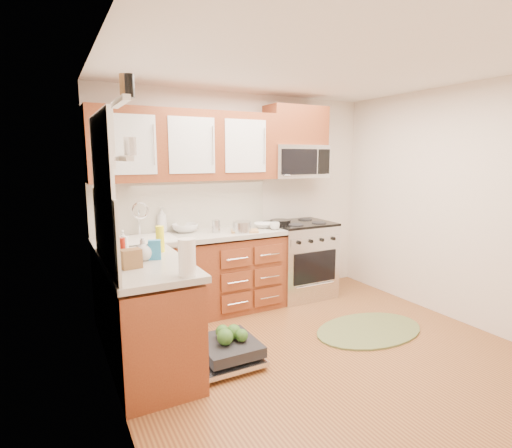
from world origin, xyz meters
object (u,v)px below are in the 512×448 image
skillet (280,222)px  bowl_b (185,228)px  upper_cabinets (187,146)px  cutting_board (245,231)px  microwave (296,162)px  sink (145,251)px  cup (275,226)px  bowl_a (264,225)px  paper_towel_roll (187,257)px  range (300,259)px  stock_pot (242,227)px  rug (369,330)px  dishwasher (224,352)px

skillet → bowl_b: bowl_b is taller
upper_cabinets → cutting_board: (0.56, -0.28, -0.94)m
microwave → sink: size_ratio=1.23×
cup → bowl_b: bearing=160.3°
bowl_a → bowl_b: 0.93m
upper_cabinets → bowl_b: (-0.04, 0.03, -0.90)m
upper_cabinets → sink: size_ratio=3.31×
paper_towel_roll → cup: paper_towel_roll is taller
range → skillet: (-0.28, 0.03, 0.50)m
cup → upper_cabinets: bearing=160.9°
range → sink: bearing=-179.7°
stock_pot → paper_towel_roll: paper_towel_roll is taller
sink → stock_pot: size_ratio=2.94×
upper_cabinets → cutting_board: 1.13m
sink → paper_towel_roll: (-0.02, -1.44, 0.26)m
range → paper_towel_roll: bearing=-143.3°
microwave → rug: microwave is taller
upper_cabinets → stock_pot: bearing=-30.7°
bowl_a → skillet: bearing=6.7°
range → dishwasher: 1.95m
cutting_board → bowl_a: (0.32, 0.14, 0.02)m
bowl_a → cup: cup is taller
skillet → sink: bearing=-178.6°
rug → bowl_b: size_ratio=4.12×
rug → bowl_a: size_ratio=5.20×
bowl_b → range: bearing=-6.7°
microwave → stock_pot: 1.18m
microwave → sink: microwave is taller
cutting_board → bowl_a: 0.35m
upper_cabinets → bowl_b: upper_cabinets is taller
microwave → paper_towel_roll: 2.58m
sink → dishwasher: size_ratio=0.89×
stock_pot → microwave: bearing=17.3°
upper_cabinets → bowl_b: size_ratio=7.10×
rug → skillet: bearing=103.6°
cutting_board → cup: bearing=-5.7°
skillet → stock_pot: bearing=-162.9°
cutting_board → bowl_a: bowl_a is taller
cup → microwave: bearing=31.6°
dishwasher → skillet: 1.92m
sink → paper_towel_roll: bearing=-90.7°
microwave → paper_towel_roll: bearing=-141.1°
dishwasher → stock_pot: bearing=56.4°
dishwasher → bowl_a: 1.74m
sink → skillet: (1.65, 0.04, 0.17)m
microwave → dishwasher: size_ratio=1.09×
sink → rug: bearing=-32.0°
stock_pot → paper_towel_roll: bearing=-129.2°
range → microwave: bearing=90.0°
cutting_board → rug: bearing=-51.3°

